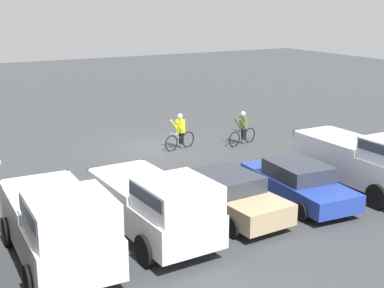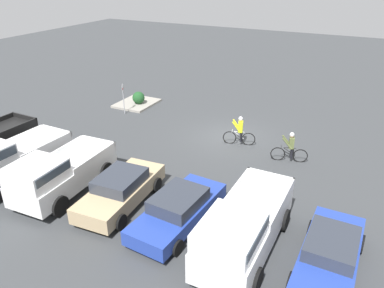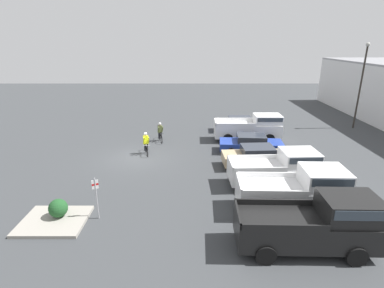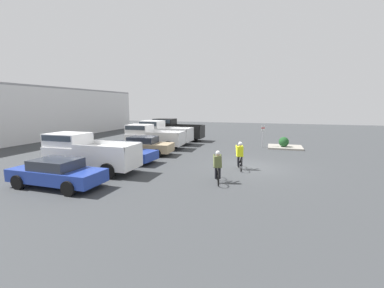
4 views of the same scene
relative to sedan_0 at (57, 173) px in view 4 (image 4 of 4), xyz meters
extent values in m
plane|color=#383A3D|center=(6.77, -8.48, -0.69)|extent=(80.00, 80.00, 0.00)
cube|color=#233D9E|center=(0.00, 0.00, -0.11)|extent=(1.81, 4.57, 0.59)
cube|color=#2D333D|center=(0.00, 0.00, 0.42)|extent=(1.59, 2.07, 0.47)
cylinder|color=black|center=(-0.84, 1.47, -0.36)|extent=(0.19, 0.68, 0.68)
cylinder|color=black|center=(0.89, 1.44, -0.36)|extent=(0.19, 0.68, 0.68)
cylinder|color=black|center=(-0.89, -1.44, -0.36)|extent=(0.19, 0.68, 0.68)
cylinder|color=black|center=(0.84, -1.47, -0.36)|extent=(0.19, 0.68, 0.68)
cube|color=white|center=(2.80, 0.21, 0.24)|extent=(1.97, 5.50, 1.09)
cube|color=white|center=(2.81, 1.85, 1.15)|extent=(1.78, 2.21, 0.74)
cube|color=#333D47|center=(2.81, 1.85, 1.31)|extent=(1.84, 2.03, 0.33)
cube|color=white|center=(1.87, -0.88, 0.91)|extent=(0.11, 3.29, 0.25)
cube|color=white|center=(3.71, -0.89, 0.91)|extent=(0.11, 3.29, 0.25)
cube|color=white|center=(2.78, -2.49, 0.91)|extent=(1.92, 0.10, 0.25)
cylinder|color=black|center=(1.86, 1.92, -0.27)|extent=(0.23, 0.86, 0.85)
cylinder|color=black|center=(3.77, 1.90, -0.27)|extent=(0.23, 0.86, 0.85)
cylinder|color=black|center=(1.83, -1.48, -0.27)|extent=(0.23, 0.86, 0.85)
cylinder|color=black|center=(3.74, -1.50, -0.27)|extent=(0.23, 0.86, 0.85)
cube|color=#233D9E|center=(5.60, 0.03, -0.15)|extent=(2.13, 4.81, 0.58)
cube|color=#2D333D|center=(5.60, 0.03, 0.40)|extent=(1.76, 2.22, 0.52)
cylinder|color=black|center=(4.82, 1.59, -0.39)|extent=(0.22, 0.61, 0.60)
cylinder|color=black|center=(6.60, 1.46, -0.39)|extent=(0.22, 0.61, 0.60)
cylinder|color=black|center=(4.60, -1.40, -0.39)|extent=(0.22, 0.61, 0.60)
cylinder|color=black|center=(6.38, -1.53, -0.39)|extent=(0.22, 0.61, 0.60)
cube|color=tan|center=(8.40, -0.08, -0.09)|extent=(2.06, 4.69, 0.65)
cube|color=#2D333D|center=(8.40, -0.08, 0.48)|extent=(1.73, 2.16, 0.49)
cylinder|color=black|center=(7.42, 1.33, -0.37)|extent=(0.22, 0.66, 0.65)
cylinder|color=black|center=(9.20, 1.44, -0.37)|extent=(0.22, 0.66, 0.65)
cylinder|color=black|center=(7.60, -1.60, -0.37)|extent=(0.22, 0.66, 0.65)
cylinder|color=black|center=(9.38, -1.49, -0.37)|extent=(0.22, 0.66, 0.65)
cube|color=white|center=(11.20, 0.19, 0.16)|extent=(2.20, 5.05, 0.92)
cube|color=white|center=(11.14, 1.68, 1.02)|extent=(1.91, 2.06, 0.80)
cube|color=#333D47|center=(11.14, 1.68, 1.20)|extent=(1.96, 1.91, 0.35)
cube|color=white|center=(10.29, -0.84, 0.74)|extent=(0.21, 2.98, 0.25)
cube|color=white|center=(12.19, -0.76, 0.74)|extent=(0.21, 2.98, 0.25)
cube|color=white|center=(11.30, -2.25, 0.74)|extent=(1.99, 0.16, 0.25)
cylinder|color=black|center=(10.14, 1.69, -0.26)|extent=(0.26, 0.88, 0.87)
cylinder|color=black|center=(12.13, 1.78, -0.26)|extent=(0.26, 0.88, 0.87)
cylinder|color=black|center=(10.27, -1.39, -0.26)|extent=(0.26, 0.88, 0.87)
cylinder|color=black|center=(12.26, -1.30, -0.26)|extent=(0.26, 0.88, 0.87)
cube|color=white|center=(14.00, 0.34, 0.18)|extent=(2.21, 5.14, 1.03)
cube|color=white|center=(14.04, 1.86, 1.14)|extent=(1.96, 2.08, 0.89)
cube|color=#333D47|center=(14.04, 1.86, 1.34)|extent=(2.01, 1.92, 0.39)
cube|color=white|center=(12.98, -0.65, 0.82)|extent=(0.16, 3.05, 0.25)
cube|color=white|center=(14.96, -0.71, 0.82)|extent=(0.16, 3.05, 0.25)
cube|color=white|center=(13.93, -2.16, 0.82)|extent=(2.07, 0.14, 0.25)
cylinder|color=black|center=(13.01, 1.94, -0.29)|extent=(0.24, 0.81, 0.81)
cylinder|color=black|center=(15.08, 1.88, -0.29)|extent=(0.24, 0.81, 0.81)
cylinder|color=black|center=(12.92, -1.21, -0.29)|extent=(0.24, 0.81, 0.81)
cylinder|color=black|center=(14.99, -1.27, -0.29)|extent=(0.24, 0.81, 0.81)
cube|color=black|center=(16.80, 0.05, 0.21)|extent=(2.05, 5.47, 1.10)
cube|color=black|center=(16.84, 1.67, 1.21)|extent=(1.82, 2.21, 0.89)
cube|color=#333D47|center=(16.84, 1.67, 1.40)|extent=(1.87, 2.04, 0.39)
cube|color=black|center=(15.86, -1.02, 0.89)|extent=(0.16, 3.26, 0.25)
cube|color=black|center=(17.69, -1.06, 0.89)|extent=(0.16, 3.26, 0.25)
cube|color=black|center=(16.74, -2.63, 0.89)|extent=(1.92, 0.13, 0.25)
cylinder|color=black|center=(15.88, 1.75, -0.30)|extent=(0.24, 0.80, 0.79)
cylinder|color=black|center=(17.80, 1.71, -0.30)|extent=(0.24, 0.80, 0.79)
cylinder|color=black|center=(15.80, -1.61, -0.30)|extent=(0.24, 0.80, 0.79)
cylinder|color=black|center=(17.72, -1.66, -0.30)|extent=(0.24, 0.80, 0.79)
torus|color=black|center=(6.51, -7.70, -0.33)|extent=(0.75, 0.25, 0.77)
torus|color=black|center=(5.49, -7.97, -0.33)|extent=(0.75, 0.25, 0.77)
cylinder|color=silver|center=(6.00, -7.84, -0.15)|extent=(0.54, 0.18, 0.41)
cylinder|color=silver|center=(6.00, -7.84, 0.07)|extent=(0.57, 0.19, 0.04)
cylinder|color=silver|center=(5.82, -7.88, -0.15)|extent=(0.04, 0.04, 0.38)
cylinder|color=silver|center=(6.39, -7.73, 0.10)|extent=(0.14, 0.45, 0.02)
cylinder|color=black|center=(5.88, -7.78, -0.19)|extent=(0.15, 0.15, 0.57)
cylinder|color=black|center=(5.92, -7.95, -0.19)|extent=(0.15, 0.15, 0.57)
cube|color=yellow|center=(5.95, -7.85, 0.40)|extent=(0.33, 0.41, 0.61)
cylinder|color=yellow|center=(6.11, -7.63, 0.40)|extent=(0.53, 0.22, 0.66)
cylinder|color=yellow|center=(6.20, -7.96, 0.40)|extent=(0.53, 0.22, 0.66)
sphere|color=tan|center=(5.98, -7.84, 0.81)|extent=(0.21, 0.21, 0.21)
sphere|color=silver|center=(5.98, -7.84, 0.86)|extent=(0.23, 0.23, 0.23)
torus|color=black|center=(3.55, -6.94, -0.34)|extent=(0.74, 0.24, 0.75)
torus|color=black|center=(2.45, -7.24, -0.34)|extent=(0.74, 0.24, 0.75)
cylinder|color=black|center=(3.00, -7.09, -0.16)|extent=(0.58, 0.19, 0.40)
cylinder|color=black|center=(3.00, -7.09, 0.05)|extent=(0.61, 0.20, 0.04)
cylinder|color=black|center=(2.81, -7.14, -0.16)|extent=(0.04, 0.04, 0.37)
cylinder|color=black|center=(3.41, -6.98, 0.08)|extent=(0.14, 0.45, 0.02)
cylinder|color=black|center=(2.87, -7.04, -0.20)|extent=(0.15, 0.15, 0.56)
cylinder|color=black|center=(2.92, -7.21, -0.20)|extent=(0.15, 0.15, 0.56)
cube|color=#5B6638|center=(2.95, -7.11, 0.36)|extent=(0.33, 0.41, 0.57)
cylinder|color=#5B6638|center=(3.12, -6.88, 0.36)|extent=(0.56, 0.23, 0.63)
cylinder|color=#5B6638|center=(3.21, -7.21, 0.36)|extent=(0.56, 0.23, 0.63)
sphere|color=tan|center=(2.97, -7.10, 0.75)|extent=(0.21, 0.21, 0.21)
sphere|color=silver|center=(2.97, -7.10, 0.81)|extent=(0.23, 0.23, 0.23)
cylinder|color=#9E9EA3|center=(14.63, -8.87, 0.36)|extent=(0.06, 0.06, 2.11)
cube|color=white|center=(14.63, -8.87, 1.09)|extent=(0.15, 0.28, 0.45)
cube|color=red|center=(14.63, -8.87, 1.09)|extent=(0.15, 0.28, 0.10)
cube|color=gray|center=(14.98, -10.84, -0.62)|extent=(2.49, 2.94, 0.15)
sphere|color=#1E4C23|center=(14.70, -10.70, -0.11)|extent=(0.87, 0.87, 0.87)
camera|label=1|loc=(17.23, 13.41, 6.01)|focal=50.00mm
camera|label=2|loc=(-0.21, 10.44, 8.51)|focal=35.00mm
camera|label=3|loc=(26.95, -4.43, 7.29)|focal=28.00mm
camera|label=4|loc=(-9.33, -9.56, 3.17)|focal=24.00mm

